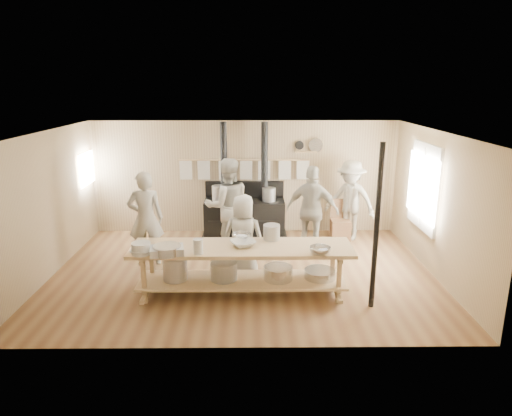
# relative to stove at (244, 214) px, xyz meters

# --- Properties ---
(ground) EXTENTS (7.00, 7.00, 0.00)m
(ground) POSITION_rel_stove_xyz_m (0.01, -2.12, -0.52)
(ground) COLOR brown
(ground) RESTS_ON ground
(room_shell) EXTENTS (7.00, 7.00, 7.00)m
(room_shell) POSITION_rel_stove_xyz_m (0.01, -2.12, 1.10)
(room_shell) COLOR tan
(room_shell) RESTS_ON ground
(window_right) EXTENTS (0.09, 1.50, 1.65)m
(window_right) POSITION_rel_stove_xyz_m (3.48, -1.52, 0.98)
(window_right) COLOR beige
(window_right) RESTS_ON ground
(left_opening) EXTENTS (0.00, 0.90, 0.90)m
(left_opening) POSITION_rel_stove_xyz_m (-3.44, -0.12, 1.08)
(left_opening) COLOR white
(left_opening) RESTS_ON ground
(stove) EXTENTS (1.90, 0.75, 2.60)m
(stove) POSITION_rel_stove_xyz_m (0.00, 0.00, 0.00)
(stove) COLOR black
(stove) RESTS_ON ground
(towel_rail) EXTENTS (3.00, 0.04, 0.47)m
(towel_rail) POSITION_rel_stove_xyz_m (0.01, 0.28, 1.04)
(towel_rail) COLOR tan
(towel_rail) RESTS_ON ground
(back_wall_shelf) EXTENTS (0.63, 0.14, 0.32)m
(back_wall_shelf) POSITION_rel_stove_xyz_m (1.47, 0.32, 1.48)
(back_wall_shelf) COLOR tan
(back_wall_shelf) RESTS_ON ground
(prep_table) EXTENTS (3.60, 0.90, 0.85)m
(prep_table) POSITION_rel_stove_xyz_m (-0.00, -3.02, -0.00)
(prep_table) COLOR tan
(prep_table) RESTS_ON ground
(support_post) EXTENTS (0.08, 0.08, 2.60)m
(support_post) POSITION_rel_stove_xyz_m (2.06, -3.47, 0.78)
(support_post) COLOR black
(support_post) RESTS_ON ground
(cook_far_left) EXTENTS (0.73, 0.53, 1.83)m
(cook_far_left) POSITION_rel_stove_xyz_m (-1.86, -1.64, 0.40)
(cook_far_left) COLOR #9F9C8C
(cook_far_left) RESTS_ON ground
(cook_left) EXTENTS (1.11, 0.95, 1.97)m
(cook_left) POSITION_rel_stove_xyz_m (-0.32, -0.97, 0.46)
(cook_left) COLOR #9F9C8C
(cook_left) RESTS_ON ground
(cook_center) EXTENTS (0.84, 0.65, 1.54)m
(cook_center) POSITION_rel_stove_xyz_m (0.02, -2.31, 0.25)
(cook_center) COLOR #9F9C8C
(cook_center) RESTS_ON ground
(cook_right) EXTENTS (1.16, 0.77, 1.83)m
(cook_right) POSITION_rel_stove_xyz_m (1.40, -1.11, 0.40)
(cook_right) COLOR #9F9C8C
(cook_right) RESTS_ON ground
(cook_by_window) EXTENTS (1.33, 1.20, 1.80)m
(cook_by_window) POSITION_rel_stove_xyz_m (2.36, -0.22, 0.38)
(cook_by_window) COLOR #9F9C8C
(cook_by_window) RESTS_ON ground
(chair) EXTENTS (0.42, 0.42, 0.89)m
(chair) POSITION_rel_stove_xyz_m (2.17, -0.23, -0.26)
(chair) COLOR #533521
(chair) RESTS_ON ground
(bowl_white_a) EXTENTS (0.35, 0.35, 0.08)m
(bowl_white_a) POSITION_rel_stove_xyz_m (-1.54, -3.35, 0.37)
(bowl_white_a) COLOR silver
(bowl_white_a) RESTS_ON prep_table
(bowl_steel_a) EXTENTS (0.47, 0.47, 0.10)m
(bowl_steel_a) POSITION_rel_stove_xyz_m (-0.00, -2.69, 0.38)
(bowl_steel_a) COLOR silver
(bowl_steel_a) RESTS_ON prep_table
(bowl_white_b) EXTENTS (0.53, 0.53, 0.10)m
(bowl_white_b) POSITION_rel_stove_xyz_m (0.03, -3.01, 0.38)
(bowl_white_b) COLOR silver
(bowl_white_b) RESTS_ON prep_table
(bowl_steel_b) EXTENTS (0.42, 0.42, 0.10)m
(bowl_steel_b) POSITION_rel_stove_xyz_m (1.23, -3.35, 0.38)
(bowl_steel_b) COLOR silver
(bowl_steel_b) RESTS_ON prep_table
(roasting_pan) EXTENTS (0.57, 0.44, 0.11)m
(roasting_pan) POSITION_rel_stove_xyz_m (-1.15, -3.35, 0.39)
(roasting_pan) COLOR #B2B2B7
(roasting_pan) RESTS_ON prep_table
(mixing_bowl_large) EXTENTS (0.49, 0.49, 0.14)m
(mixing_bowl_large) POSITION_rel_stove_xyz_m (-1.15, -3.35, 0.40)
(mixing_bowl_large) COLOR silver
(mixing_bowl_large) RESTS_ON prep_table
(bucket_galv) EXTENTS (0.37, 0.37, 0.26)m
(bucket_galv) POSITION_rel_stove_xyz_m (0.51, -2.69, 0.46)
(bucket_galv) COLOR gray
(bucket_galv) RESTS_ON prep_table
(deep_bowl_enamel) EXTENTS (0.32, 0.32, 0.19)m
(deep_bowl_enamel) POSITION_rel_stove_xyz_m (-1.54, -3.35, 0.42)
(deep_bowl_enamel) COLOR silver
(deep_bowl_enamel) RESTS_ON prep_table
(pitcher) EXTENTS (0.18, 0.18, 0.24)m
(pitcher) POSITION_rel_stove_xyz_m (-0.66, -3.35, 0.45)
(pitcher) COLOR silver
(pitcher) RESTS_ON prep_table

